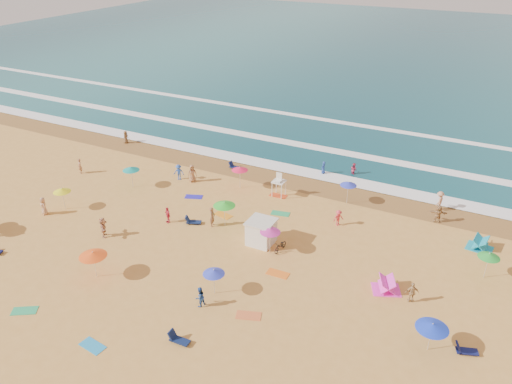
% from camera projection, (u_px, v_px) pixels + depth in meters
% --- Properties ---
extents(ground, '(220.00, 220.00, 0.00)m').
position_uv_depth(ground, '(219.00, 235.00, 42.70)').
color(ground, gold).
rests_on(ground, ground).
extents(ocean, '(220.00, 140.00, 0.18)m').
position_uv_depth(ocean, '(416.00, 51.00, 109.06)').
color(ocean, '#0C4756').
rests_on(ocean, ground).
extents(wet_sand, '(220.00, 220.00, 0.00)m').
position_uv_depth(wet_sand, '(280.00, 178.00, 52.57)').
color(wet_sand, olive).
rests_on(wet_sand, ground).
extents(surf_foam, '(200.00, 18.70, 0.05)m').
position_uv_depth(surf_foam, '(311.00, 149.00, 59.50)').
color(surf_foam, white).
rests_on(surf_foam, ground).
extents(cabana, '(2.00, 2.00, 2.00)m').
position_uv_depth(cabana, '(261.00, 233.00, 41.17)').
color(cabana, silver).
rests_on(cabana, ground).
extents(cabana_roof, '(2.20, 2.20, 0.12)m').
position_uv_depth(cabana_roof, '(261.00, 222.00, 40.68)').
color(cabana_roof, silver).
rests_on(cabana_roof, cabana).
extents(bicycle, '(0.79, 1.72, 0.87)m').
position_uv_depth(bicycle, '(280.00, 246.00, 40.42)').
color(bicycle, black).
rests_on(bicycle, ground).
extents(lifeguard_stand, '(1.20, 1.20, 2.10)m').
position_uv_depth(lifeguard_stand, '(279.00, 186.00, 48.63)').
color(lifeguard_stand, white).
rests_on(lifeguard_stand, ground).
extents(beach_umbrellas, '(48.29, 23.34, 0.65)m').
position_uv_depth(beach_umbrellas, '(230.00, 225.00, 40.15)').
color(beach_umbrellas, blue).
rests_on(beach_umbrellas, ground).
extents(loungers, '(46.20, 25.10, 0.34)m').
position_uv_depth(loungers, '(255.00, 266.00, 38.48)').
color(loungers, '#0F124D').
rests_on(loungers, ground).
extents(towels, '(46.48, 24.60, 0.03)m').
position_uv_depth(towels, '(220.00, 252.00, 40.46)').
color(towels, '#BE174B').
rests_on(towels, ground).
extents(popup_tents, '(7.81, 10.90, 1.20)m').
position_uv_depth(popup_tents, '(437.00, 261.00, 38.23)').
color(popup_tents, '#FF38D2').
rests_on(popup_tents, ground).
extents(beachgoers, '(38.36, 26.94, 2.11)m').
position_uv_depth(beachgoers, '(235.00, 202.00, 46.19)').
color(beachgoers, '#B62D4E').
rests_on(beachgoers, ground).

